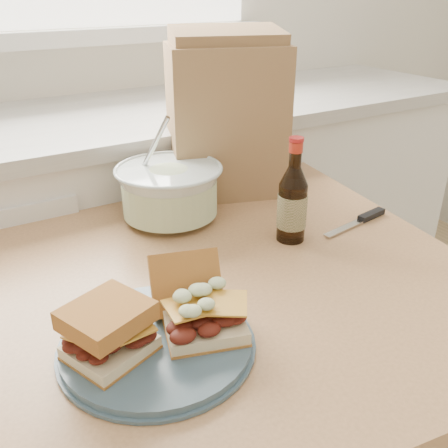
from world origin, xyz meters
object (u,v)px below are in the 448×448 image
paper_bag (227,121)px  plate (157,343)px  beer_bottle (292,203)px  dining_table (220,316)px  coleslaw_bowl (170,194)px

paper_bag → plate: bearing=-111.9°
plate → beer_bottle: 0.43m
plate → paper_bag: size_ratio=0.78×
beer_bottle → paper_bag: bearing=87.0°
dining_table → plate: (-0.20, -0.15, 0.12)m
dining_table → plate: plate is taller
coleslaw_bowl → beer_bottle: coleslaw_bowl is taller
plate → beer_bottle: size_ratio=1.29×
beer_bottle → paper_bag: (0.03, 0.31, 0.10)m
plate → paper_bag: 0.66m
dining_table → plate: bearing=-134.4°
dining_table → paper_bag: bearing=64.7°
dining_table → coleslaw_bowl: size_ratio=4.41×
beer_bottle → paper_bag: size_ratio=0.61×
beer_bottle → paper_bag: paper_bag is taller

